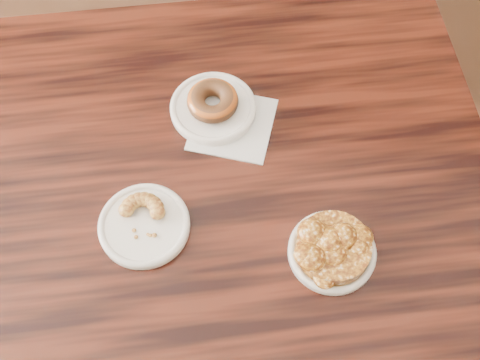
# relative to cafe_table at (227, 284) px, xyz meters

# --- Properties ---
(cafe_table) EXTENTS (1.17, 1.17, 0.75)m
(cafe_table) POSITION_rel_cafe_table_xyz_m (0.00, 0.00, 0.00)
(cafe_table) COLOR black
(cafe_table) RESTS_ON floor
(napkin) EXTENTS (0.16, 0.16, 0.00)m
(napkin) POSITION_rel_cafe_table_xyz_m (-0.00, 0.18, 0.38)
(napkin) COLOR silver
(napkin) RESTS_ON cafe_table
(plate_donut) EXTENTS (0.16, 0.16, 0.01)m
(plate_donut) POSITION_rel_cafe_table_xyz_m (-0.04, 0.21, 0.38)
(plate_donut) COLOR white
(plate_donut) RESTS_ON napkin
(plate_cruller) EXTENTS (0.15, 0.15, 0.01)m
(plate_cruller) POSITION_rel_cafe_table_xyz_m (-0.13, -0.04, 0.38)
(plate_cruller) COLOR white
(plate_cruller) RESTS_ON cafe_table
(plate_fritter) EXTENTS (0.14, 0.14, 0.01)m
(plate_fritter) POSITION_rel_cafe_table_xyz_m (0.18, -0.06, 0.38)
(plate_fritter) COLOR silver
(plate_fritter) RESTS_ON cafe_table
(glazed_donut) EXTENTS (0.09, 0.09, 0.03)m
(glazed_donut) POSITION_rel_cafe_table_xyz_m (-0.04, 0.21, 0.41)
(glazed_donut) COLOR #913A15
(glazed_donut) RESTS_ON plate_donut
(apple_fritter) EXTENTS (0.17, 0.17, 0.04)m
(apple_fritter) POSITION_rel_cafe_table_xyz_m (0.18, -0.06, 0.41)
(apple_fritter) COLOR #441C07
(apple_fritter) RESTS_ON plate_fritter
(cruller_fragment) EXTENTS (0.09, 0.09, 0.02)m
(cruller_fragment) POSITION_rel_cafe_table_xyz_m (-0.13, -0.04, 0.40)
(cruller_fragment) COLOR brown
(cruller_fragment) RESTS_ON plate_cruller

